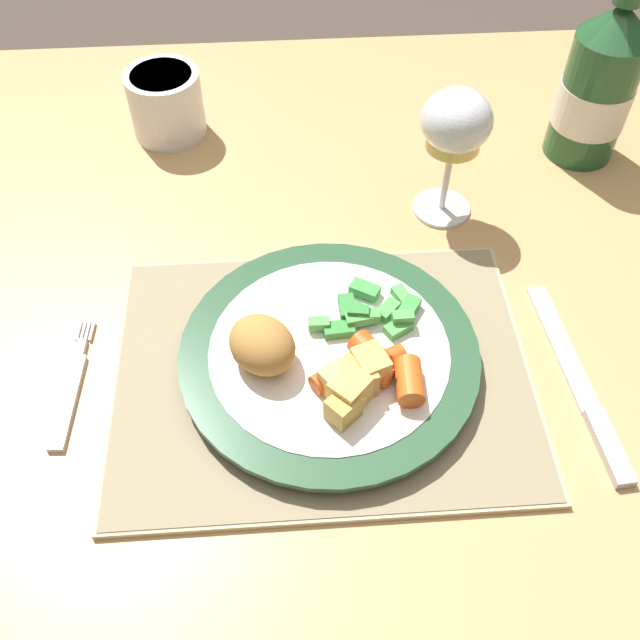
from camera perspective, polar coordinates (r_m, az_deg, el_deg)
ground_plane at (r=1.35m, az=2.03°, el=-19.01°), size 6.00×6.00×0.00m
dining_table at (r=0.76m, az=3.41°, el=-1.58°), size 1.55×0.94×0.74m
placemat at (r=0.63m, az=0.18°, el=-4.19°), size 0.37×0.28×0.01m
dinner_plate at (r=0.63m, az=0.74°, el=-2.84°), size 0.26×0.26×0.02m
breaded_croquettes at (r=0.60m, az=-4.61°, el=-2.12°), size 0.08×0.08×0.04m
green_beans_pile at (r=0.64m, az=4.06°, el=0.63°), size 0.10×0.07×0.02m
glazed_carrots at (r=0.60m, az=4.64°, el=-3.85°), size 0.10×0.07×0.02m
fork at (r=0.66m, az=-19.36°, el=-5.42°), size 0.02×0.14×0.01m
table_knife at (r=0.66m, az=20.41°, el=-5.63°), size 0.03×0.21×0.01m
wine_glass at (r=0.73m, az=10.79°, el=14.89°), size 0.07×0.07×0.14m
bottle at (r=0.86m, az=21.43°, el=17.23°), size 0.08×0.08×0.25m
roast_potatoes at (r=0.58m, az=2.71°, el=-5.02°), size 0.06×0.07×0.03m
drinking_cup at (r=0.88m, az=-12.23°, el=16.66°), size 0.09×0.09×0.08m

